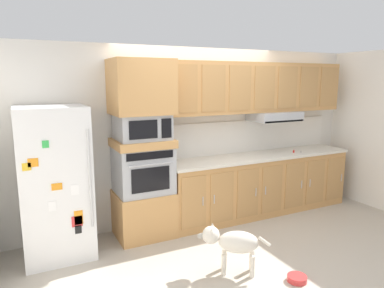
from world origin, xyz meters
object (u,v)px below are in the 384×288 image
object	(u,v)px
refrigerator	(55,183)
built_in_oven	(143,169)
screwdriver	(294,151)
dog	(232,242)
dog_food_bowl	(297,278)
microwave	(142,127)

from	to	relation	value
refrigerator	built_in_oven	size ratio (longest dim) A/B	2.51
refrigerator	screwdriver	distance (m)	3.55
refrigerator	dog	size ratio (longest dim) A/B	2.59
screwdriver	built_in_oven	bearing A→B (deg)	177.91
dog_food_bowl	built_in_oven	bearing A→B (deg)	120.72
microwave	dog_food_bowl	size ratio (longest dim) A/B	3.22
screwdriver	dog_food_bowl	distance (m)	2.37
refrigerator	microwave	xyz separation A→B (m)	(1.08, 0.07, 0.58)
dog	dog_food_bowl	xyz separation A→B (m)	(0.51, -0.45, -0.32)
dog_food_bowl	screwdriver	bearing A→B (deg)	49.66
built_in_oven	dog	bearing A→B (deg)	-67.77
refrigerator	dog	bearing A→B (deg)	-37.66
dog	dog_food_bowl	size ratio (longest dim) A/B	3.40
microwave	dog	distance (m)	1.80
dog	refrigerator	bearing A→B (deg)	-4.55
refrigerator	dog_food_bowl	bearing A→B (deg)	-38.55
refrigerator	dog	xyz separation A→B (m)	(1.62, -1.25, -0.53)
built_in_oven	dog	distance (m)	1.52
refrigerator	dog_food_bowl	world-z (taller)	refrigerator
refrigerator	built_in_oven	xyz separation A→B (m)	(1.08, 0.07, 0.02)
microwave	dog_food_bowl	xyz separation A→B (m)	(1.05, -1.76, -1.43)
refrigerator	dog	distance (m)	2.11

